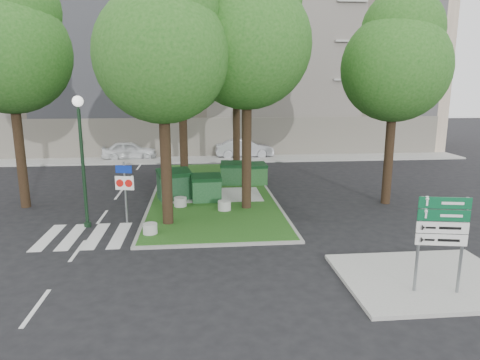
{
  "coord_description": "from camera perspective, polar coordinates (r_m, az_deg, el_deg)",
  "views": [
    {
      "loc": [
        -0.16,
        -14.69,
        5.68
      ],
      "look_at": [
        1.45,
        1.96,
        2.0
      ],
      "focal_mm": 32.0,
      "sensor_mm": 36.0,
      "label": 1
    }
  ],
  "objects": [
    {
      "name": "apartment_building",
      "position": [
        40.76,
        -5.5,
        15.61
      ],
      "size": [
        41.0,
        12.0,
        16.0
      ],
      "primitive_type": "cube",
      "color": "tan",
      "rests_on": "ground"
    },
    {
      "name": "zebra_crossing",
      "position": [
        17.53,
        -17.17,
        -7.06
      ],
      "size": [
        5.0,
        3.0,
        0.01
      ],
      "primitive_type": "cube",
      "color": "silver",
      "rests_on": "ground"
    },
    {
      "name": "bollard_left",
      "position": [
        16.92,
        -11.9,
        -6.35
      ],
      "size": [
        0.55,
        0.55,
        0.39
      ],
      "primitive_type": "cylinder",
      "color": "#A9A9A4",
      "rests_on": "median_island"
    },
    {
      "name": "car_white",
      "position": [
        34.98,
        -14.53,
        3.85
      ],
      "size": [
        4.38,
        2.16,
        1.44
      ],
      "primitive_type": "imported",
      "rotation": [
        0.0,
        0.0,
        1.68
      ],
      "color": "white",
      "rests_on": "ground"
    },
    {
      "name": "tree_street_right",
      "position": [
        21.85,
        20.26,
        15.09
      ],
      "size": [
        5.0,
        5.0,
        10.06
      ],
      "color": "black",
      "rests_on": "ground"
    },
    {
      "name": "ground",
      "position": [
        15.75,
        -4.63,
        -8.78
      ],
      "size": [
        120.0,
        120.0,
        0.0
      ],
      "primitive_type": "plane",
      "color": "black",
      "rests_on": "ground"
    },
    {
      "name": "tree_median_far",
      "position": [
        26.99,
        -0.31,
        18.02
      ],
      "size": [
        5.8,
        5.8,
        11.93
      ],
      "color": "black",
      "rests_on": "ground"
    },
    {
      "name": "dumpster_b",
      "position": [
        21.14,
        -4.49,
        -1.08
      ],
      "size": [
        1.5,
        1.09,
        1.35
      ],
      "rotation": [
        0.0,
        0.0,
        0.05
      ],
      "color": "#13411C",
      "rests_on": "median_island"
    },
    {
      "name": "bollard_right",
      "position": [
        19.63,
        -2.09,
        -3.4
      ],
      "size": [
        0.6,
        0.6,
        0.43
      ],
      "primitive_type": "cylinder",
      "color": "#A1A09C",
      "rests_on": "median_island"
    },
    {
      "name": "directional_sign",
      "position": [
        12.74,
        25.31,
        -6.0
      ],
      "size": [
        1.34,
        0.31,
        2.71
      ],
      "rotation": [
        0.0,
        0.0,
        -0.19
      ],
      "color": "slate",
      "rests_on": "sidewalk_corner"
    },
    {
      "name": "median_island",
      "position": [
        23.38,
        -3.75,
        -1.53
      ],
      "size": [
        6.0,
        16.0,
        0.12
      ],
      "primitive_type": "cube",
      "color": "#1B4714",
      "rests_on": "ground"
    },
    {
      "name": "tree_median_near_left",
      "position": [
        17.37,
        -10.12,
        17.63
      ],
      "size": [
        5.2,
        5.2,
        10.53
      ],
      "color": "black",
      "rests_on": "ground"
    },
    {
      "name": "litter_bin",
      "position": [
        25.56,
        0.58,
        0.67
      ],
      "size": [
        0.41,
        0.41,
        0.72
      ],
      "primitive_type": "cylinder",
      "color": "yellow",
      "rests_on": "median_island"
    },
    {
      "name": "dumpster_a",
      "position": [
        21.73,
        -8.75,
        -0.59
      ],
      "size": [
        1.88,
        1.54,
        1.52
      ],
      "rotation": [
        0.0,
        0.0,
        0.27
      ],
      "color": "#0E3418",
      "rests_on": "median_island"
    },
    {
      "name": "traffic_sign_pole",
      "position": [
        18.39,
        -15.1,
        -0.52
      ],
      "size": [
        0.79,
        0.21,
        2.65
      ],
      "rotation": [
        0.0,
        0.0,
        -0.22
      ],
      "color": "slate",
      "rests_on": "ground"
    },
    {
      "name": "building_sidewalk",
      "position": [
        33.66,
        -5.19,
        2.74
      ],
      "size": [
        42.0,
        3.0,
        0.12
      ],
      "primitive_type": "cube",
      "color": "#999993",
      "rests_on": "ground"
    },
    {
      "name": "car_silver",
      "position": [
        34.73,
        0.58,
        4.27
      ],
      "size": [
        4.69,
        1.72,
        1.53
      ],
      "primitive_type": "imported",
      "rotation": [
        0.0,
        0.0,
        1.59
      ],
      "color": "#A4A6AC",
      "rests_on": "ground"
    },
    {
      "name": "street_lamp",
      "position": [
        18.14,
        -20.39,
        4.23
      ],
      "size": [
        0.42,
        0.42,
        5.32
      ],
      "color": "black",
      "rests_on": "ground"
    },
    {
      "name": "dumpster_c",
      "position": [
        24.72,
        -0.95,
        0.91
      ],
      "size": [
        1.52,
        1.14,
        1.32
      ],
      "rotation": [
        0.0,
        0.0,
        -0.11
      ],
      "color": "#113817",
      "rests_on": "median_island"
    },
    {
      "name": "bollard_mid",
      "position": [
        20.42,
        -7.96,
        -2.9
      ],
      "size": [
        0.6,
        0.6,
        0.43
      ],
      "primitive_type": "cylinder",
      "color": "#999994",
      "rests_on": "median_island"
    },
    {
      "name": "tree_median_mid",
      "position": [
        23.8,
        -7.61,
        15.43
      ],
      "size": [
        4.8,
        4.8,
        9.99
      ],
      "color": "black",
      "rests_on": "ground"
    },
    {
      "name": "tree_median_near_right",
      "position": [
        19.52,
        1.19,
        19.19
      ],
      "size": [
        5.6,
        5.6,
        11.46
      ],
      "color": "black",
      "rests_on": "ground"
    },
    {
      "name": "tree_street_left",
      "position": [
        22.42,
        -28.3,
        16.03
      ],
      "size": [
        5.4,
        5.4,
        11.0
      ],
      "color": "black",
      "rests_on": "ground"
    },
    {
      "name": "sidewalk_corner",
      "position": [
        14.18,
        23.59,
        -12.04
      ],
      "size": [
        5.0,
        4.0,
        0.12
      ],
      "primitive_type": "cube",
      "color": "#999993",
      "rests_on": "ground"
    },
    {
      "name": "dumpster_d",
      "position": [
        24.68,
        1.94,
        0.82
      ],
      "size": [
        1.48,
        1.12,
        1.27
      ],
      "rotation": [
        0.0,
        0.0,
        0.13
      ],
      "color": "#144316",
      "rests_on": "median_island"
    },
    {
      "name": "median_kerb",
      "position": [
        23.39,
        -3.75,
        -1.55
      ],
      "size": [
        6.3,
        16.3,
        0.1
      ],
      "primitive_type": "cube",
      "color": "gray",
      "rests_on": "ground"
    }
  ]
}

